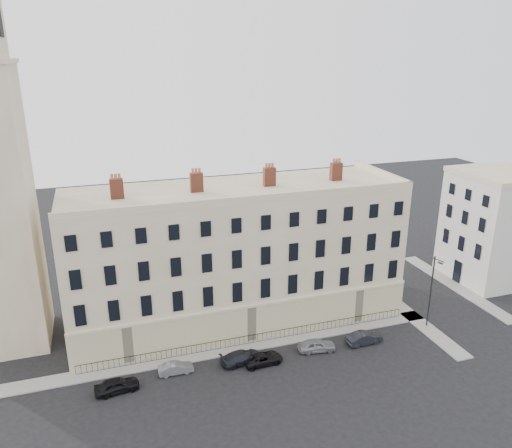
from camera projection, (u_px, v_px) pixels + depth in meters
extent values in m
plane|color=black|center=(328.00, 362.00, 48.88)|extent=(160.00, 160.00, 0.00)
cube|color=#C0AF8F|center=(235.00, 254.00, 55.45)|extent=(36.00, 12.00, 15.00)
cube|color=#C1B690|center=(252.00, 324.00, 51.77)|extent=(36.10, 0.18, 4.00)
cube|color=#C1B690|center=(374.00, 277.00, 62.58)|extent=(0.18, 12.10, 4.00)
cube|color=#C0AF8F|center=(251.00, 200.00, 47.63)|extent=(36.00, 0.35, 0.80)
cube|color=#C0AF8F|center=(381.00, 173.00, 58.16)|extent=(0.35, 12.00, 0.80)
cube|color=brown|center=(117.00, 189.00, 49.14)|extent=(1.30, 0.70, 2.00)
cube|color=brown|center=(197.00, 182.00, 51.50)|extent=(1.30, 0.70, 2.00)
cube|color=brown|center=(269.00, 177.00, 53.87)|extent=(1.30, 0.70, 2.00)
cube|color=brown|center=(336.00, 172.00, 56.24)|extent=(1.30, 0.70, 2.00)
cube|color=beige|center=(495.00, 228.00, 65.07)|extent=(10.00, 10.00, 14.00)
cube|color=gray|center=(217.00, 352.00, 50.39)|extent=(48.00, 2.00, 0.12)
cube|color=gray|center=(397.00, 304.00, 59.89)|extent=(2.00, 24.00, 0.12)
cube|color=gray|center=(455.00, 286.00, 64.65)|extent=(2.00, 20.00, 0.12)
cube|color=black|center=(253.00, 335.00, 51.62)|extent=(35.00, 0.04, 0.04)
cube|color=black|center=(253.00, 342.00, 51.92)|extent=(35.00, 0.04, 0.04)
imported|color=black|center=(117.00, 385.00, 44.35)|extent=(4.05, 1.98, 1.33)
imported|color=slate|center=(176.00, 368.00, 46.99)|extent=(3.31, 1.18, 1.09)
imported|color=black|center=(242.00, 357.00, 48.54)|extent=(4.48, 2.35, 1.24)
imported|color=black|center=(263.00, 359.00, 48.44)|extent=(4.02, 2.04, 1.09)
imported|color=gray|center=(317.00, 345.00, 50.47)|extent=(4.02, 2.14, 1.30)
imported|color=black|center=(364.00, 338.00, 51.78)|extent=(3.96, 1.56, 1.28)
cylinder|color=#28282C|center=(431.00, 292.00, 53.88)|extent=(0.17, 0.17, 8.40)
cylinder|color=#28282C|center=(438.00, 260.00, 51.85)|extent=(0.55, 1.54, 0.10)
cube|color=#28282C|center=(440.00, 263.00, 51.17)|extent=(0.33, 0.56, 0.13)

